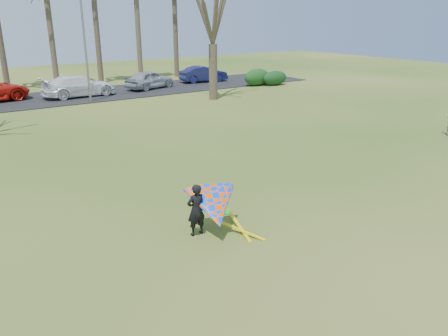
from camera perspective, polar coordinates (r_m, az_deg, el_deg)
ground at (r=13.54m, az=4.82°, el=-6.71°), size 100.00×100.00×0.00m
parking_strip at (r=35.72m, az=-21.60°, el=8.44°), size 46.00×7.00×0.06m
bare_tree_right at (r=32.65m, az=-1.50°, el=20.39°), size 6.27×6.27×9.21m
streetlight at (r=32.94m, az=-17.51°, el=15.89°), size 2.28×0.18×8.00m
hedge_near at (r=40.21m, az=6.66°, el=11.60°), size 2.57×1.17×1.29m
hedge_far at (r=39.80m, az=4.35°, el=11.74°), size 2.69×1.26×1.49m
car_3 at (r=35.66m, az=-18.44°, el=10.13°), size 5.60×2.54×1.59m
car_4 at (r=38.22m, az=-9.69°, el=11.34°), size 4.84×3.16×1.53m
car_5 at (r=41.70m, az=-2.70°, el=12.17°), size 4.59×2.10×1.46m
kite_flyer at (r=12.31m, az=-1.46°, el=-5.09°), size 2.13×2.39×2.02m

